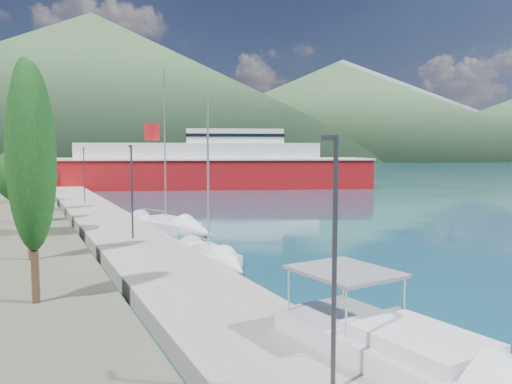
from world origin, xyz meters
TOP-DOWN VIEW (x-y plane):
  - ground at (0.00, 120.00)m, footprint 1400.00×1400.00m
  - quay at (-9.00, 26.00)m, footprint 5.00×88.00m
  - hills_far at (138.59, 618.73)m, footprint 1480.00×900.00m
  - hills_near at (98.04, 372.50)m, footprint 1010.00×520.00m
  - tree_row at (-15.13, 31.31)m, footprint 4.05×64.60m
  - lamp_posts at (-9.00, 14.84)m, footprint 0.15×49.57m
  - sailboat_near at (-5.55, 7.17)m, footprint 2.73×7.28m
  - sailboat_mid at (-4.13, 19.34)m, footprint 5.87×9.91m
  - ferry at (13.26, 64.16)m, footprint 59.82×31.41m

SIDE VIEW (x-z plane):
  - ground at x=0.00m, z-range 0.00..0.00m
  - sailboat_near at x=-5.55m, z-range -4.83..5.40m
  - sailboat_mid at x=-4.13m, z-range -6.62..7.28m
  - quay at x=-9.00m, z-range 0.00..0.80m
  - ferry at x=13.26m, z-range -2.29..9.43m
  - lamp_posts at x=-9.00m, z-range 1.05..7.11m
  - tree_row at x=-15.13m, z-range 0.16..11.50m
  - hills_near at x=98.04m, z-range -8.32..106.68m
  - hills_far at x=138.59m, z-range -12.61..167.39m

